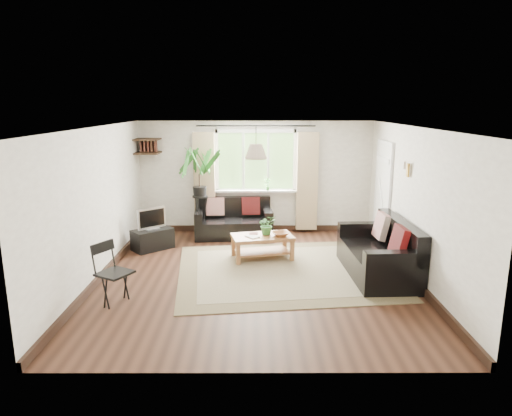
{
  "coord_description": "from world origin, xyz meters",
  "views": [
    {
      "loc": [
        -0.01,
        -7.01,
        2.74
      ],
      "look_at": [
        0.0,
        0.4,
        1.05
      ],
      "focal_mm": 32.0,
      "sensor_mm": 36.0,
      "label": 1
    }
  ],
  "objects_px": {
    "palm_stand": "(200,192)",
    "folding_chair": "(115,274)",
    "sofa_right": "(378,250)",
    "tv_stand": "(153,239)",
    "coffee_table": "(262,247)",
    "sofa_back": "(234,219)"
  },
  "relations": [
    {
      "from": "palm_stand",
      "to": "folding_chair",
      "type": "bearing_deg",
      "value": -103.31
    },
    {
      "from": "palm_stand",
      "to": "folding_chair",
      "type": "height_order",
      "value": "palm_stand"
    },
    {
      "from": "coffee_table",
      "to": "tv_stand",
      "type": "relative_size",
      "value": 1.45
    },
    {
      "from": "tv_stand",
      "to": "palm_stand",
      "type": "xyz_separation_m",
      "value": [
        0.83,
        0.89,
        0.74
      ]
    },
    {
      "from": "coffee_table",
      "to": "palm_stand",
      "type": "height_order",
      "value": "palm_stand"
    },
    {
      "from": "tv_stand",
      "to": "folding_chair",
      "type": "xyz_separation_m",
      "value": [
        0.03,
        -2.47,
        0.24
      ]
    },
    {
      "from": "coffee_table",
      "to": "tv_stand",
      "type": "height_order",
      "value": "coffee_table"
    },
    {
      "from": "coffee_table",
      "to": "folding_chair",
      "type": "height_order",
      "value": "folding_chair"
    },
    {
      "from": "tv_stand",
      "to": "palm_stand",
      "type": "distance_m",
      "value": 1.43
    },
    {
      "from": "sofa_right",
      "to": "palm_stand",
      "type": "distance_m",
      "value": 3.91
    },
    {
      "from": "sofa_back",
      "to": "sofa_right",
      "type": "height_order",
      "value": "sofa_right"
    },
    {
      "from": "sofa_right",
      "to": "coffee_table",
      "type": "height_order",
      "value": "sofa_right"
    },
    {
      "from": "tv_stand",
      "to": "coffee_table",
      "type": "bearing_deg",
      "value": -56.19
    },
    {
      "from": "sofa_right",
      "to": "tv_stand",
      "type": "distance_m",
      "value": 4.21
    },
    {
      "from": "coffee_table",
      "to": "tv_stand",
      "type": "distance_m",
      "value": 2.18
    },
    {
      "from": "folding_chair",
      "to": "palm_stand",
      "type": "bearing_deg",
      "value": 16.62
    },
    {
      "from": "coffee_table",
      "to": "tv_stand",
      "type": "bearing_deg",
      "value": 164.88
    },
    {
      "from": "sofa_back",
      "to": "folding_chair",
      "type": "xyz_separation_m",
      "value": [
        -1.49,
        -3.33,
        0.06
      ]
    },
    {
      "from": "sofa_back",
      "to": "folding_chair",
      "type": "height_order",
      "value": "folding_chair"
    },
    {
      "from": "sofa_right",
      "to": "tv_stand",
      "type": "height_order",
      "value": "sofa_right"
    },
    {
      "from": "sofa_right",
      "to": "sofa_back",
      "type": "bearing_deg",
      "value": -134.88
    },
    {
      "from": "palm_stand",
      "to": "sofa_right",
      "type": "bearing_deg",
      "value": -35.73
    }
  ]
}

